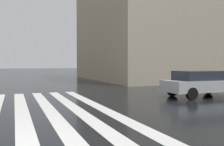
# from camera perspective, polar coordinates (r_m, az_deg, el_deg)

# --- Properties ---
(zebra_crossing) EXTENTS (13.00, 7.50, 0.01)m
(zebra_crossing) POSITION_cam_1_polar(r_m,az_deg,el_deg) (9.64, -22.58, -8.68)
(zebra_crossing) COLOR silver
(zebra_crossing) RESTS_ON ground_plane
(haussmann_block_corner) EXTENTS (17.20, 25.57, 19.09)m
(haussmann_block_corner) POSITION_cam_1_polar(r_m,az_deg,el_deg) (34.77, 17.34, 14.48)
(haussmann_block_corner) COLOR tan
(haussmann_block_corner) RESTS_ON ground_plane
(car_silver) EXTENTS (1.85, 4.10, 1.41)m
(car_silver) POSITION_cam_1_polar(r_m,az_deg,el_deg) (14.48, 19.25, -2.12)
(car_silver) COLOR #B7B7BC
(car_silver) RESTS_ON ground_plane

